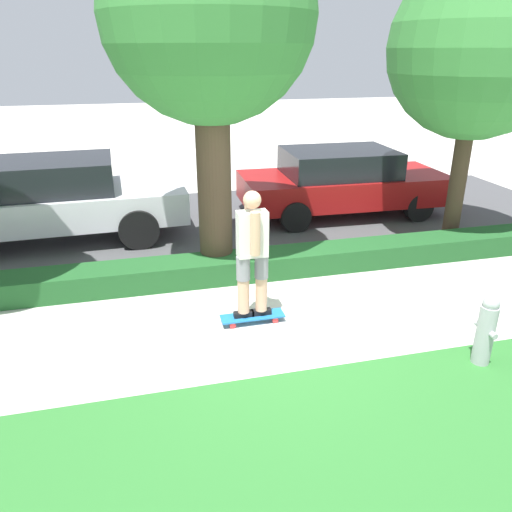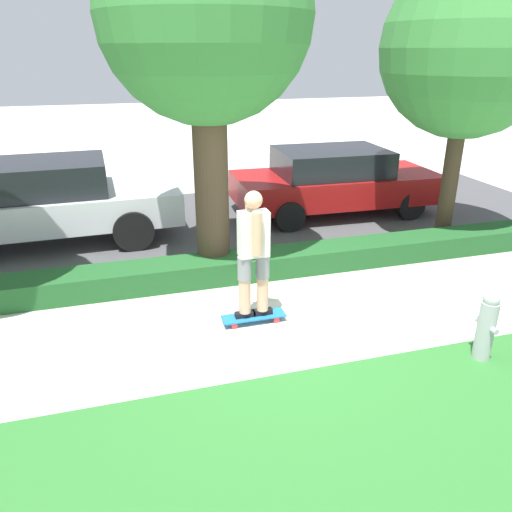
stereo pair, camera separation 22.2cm
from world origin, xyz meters
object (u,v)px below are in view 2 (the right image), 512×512
(skateboard, at_px, (254,317))
(fire_hydrant, at_px, (486,326))
(skater_person, at_px, (254,252))
(tree_mid, at_px, (206,19))
(parked_car_front, at_px, (43,200))
(parked_car_middle, at_px, (334,180))
(tree_far, at_px, (470,49))

(skateboard, xyz_separation_m, fire_hydrant, (2.31, -1.52, 0.35))
(skater_person, distance_m, tree_mid, 3.18)
(skateboard, relative_size, skater_person, 0.50)
(parked_car_front, height_order, parked_car_middle, parked_car_front)
(skater_person, bearing_deg, tree_mid, 96.11)
(tree_mid, distance_m, tree_far, 4.42)
(parked_car_front, bearing_deg, skater_person, -55.69)
(parked_car_front, bearing_deg, tree_mid, -41.58)
(tree_mid, distance_m, fire_hydrant, 5.20)
(skateboard, distance_m, skater_person, 0.91)
(skater_person, xyz_separation_m, parked_car_front, (-2.84, 3.89, -0.19))
(parked_car_middle, bearing_deg, parked_car_front, -176.46)
(tree_far, distance_m, fire_hydrant, 4.91)
(skater_person, bearing_deg, tree_far, 24.94)
(tree_far, xyz_separation_m, parked_car_front, (-7.05, 1.93, -2.52))
(skater_person, xyz_separation_m, parked_car_middle, (2.94, 4.08, -0.27))
(tree_far, relative_size, parked_car_front, 1.00)
(skateboard, relative_size, parked_car_middle, 0.19)
(tree_far, bearing_deg, skater_person, -155.06)
(skateboard, distance_m, parked_car_middle, 5.07)
(skater_person, relative_size, tree_far, 0.35)
(tree_mid, bearing_deg, tree_far, 3.66)
(parked_car_front, xyz_separation_m, fire_hydrant, (5.15, -5.41, -0.37))
(tree_mid, bearing_deg, parked_car_middle, 37.56)
(skateboard, xyz_separation_m, tree_far, (4.21, 1.96, 3.24))
(skateboard, relative_size, parked_car_front, 0.17)
(skateboard, height_order, parked_car_middle, parked_car_middle)
(tree_mid, xyz_separation_m, fire_hydrant, (2.49, -3.20, -3.26))
(parked_car_front, bearing_deg, tree_far, -17.14)
(skateboard, xyz_separation_m, skater_person, (-0.00, 0.00, 0.91))
(parked_car_front, distance_m, fire_hydrant, 7.48)
(parked_car_middle, relative_size, fire_hydrant, 5.12)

